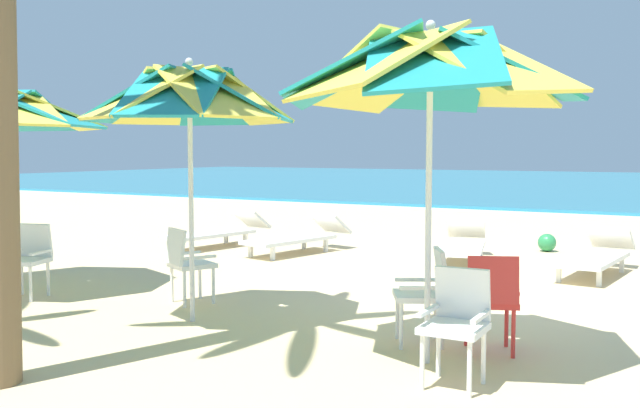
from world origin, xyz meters
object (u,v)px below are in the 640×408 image
Objects in this scene: plastic_chair_0 at (427,290)px; sun_lounger_3 at (218,231)px; beach_umbrella_0 at (430,71)px; plastic_chair_6 at (29,256)px; sun_lounger_0 at (596,255)px; sun_lounger_1 at (462,244)px; beach_umbrella_1 at (190,98)px; plastic_chair_3 at (187,260)px; plastic_chair_1 at (457,319)px; plastic_chair_2 at (491,297)px; sun_lounger_2 at (298,237)px; beach_ball at (547,243)px.

plastic_chair_0 reaches higher than sun_lounger_3.
beach_umbrella_0 is 3.21× the size of plastic_chair_6.
sun_lounger_3 is (-5.59, 4.24, -0.22)m from plastic_chair_0.
sun_lounger_0 is at bearing 83.42° from beach_umbrella_0.
beach_umbrella_0 is 5.48m from sun_lounger_0.
plastic_chair_0 reaches higher than sun_lounger_1.
beach_umbrella_0 reaches higher than beach_umbrella_1.
beach_umbrella_1 is at bearing -123.11° from sun_lounger_0.
plastic_chair_1 is at bearing -18.35° from plastic_chair_3.
plastic_chair_2 is 5.45m from plastic_chair_6.
plastic_chair_1 reaches higher than sun_lounger_3.
sun_lounger_2 is (-1.55, 4.63, -1.98)m from beach_umbrella_1.
beach_ball is at bearing 94.02° from beach_umbrella_0.
beach_umbrella_0 is 1.26× the size of sun_lounger_0.
plastic_chair_0 is 4.87m from plastic_chair_6.
beach_umbrella_0 is 1.25× the size of sun_lounger_3.
plastic_chair_1 and plastic_chair_3 have the same top height.
plastic_chair_3 is (-3.57, 0.28, 0.00)m from plastic_chair_2.
sun_lounger_1 is 2.03m from beach_ball.
plastic_chair_1 is 1.00× the size of plastic_chair_6.
plastic_chair_1 is 0.91m from plastic_chair_2.
plastic_chair_0 is at bearing -87.47° from beach_ball.
sun_lounger_1 is 1.01× the size of sun_lounger_3.
plastic_chair_0 is 0.39× the size of sun_lounger_3.
plastic_chair_1 is at bearing -72.42° from sun_lounger_1.
plastic_chair_0 and plastic_chair_3 have the same top height.
beach_umbrella_1 is (-2.39, -0.37, 1.77)m from plastic_chair_0.
plastic_chair_3 is (-2.98, 0.25, 0.00)m from plastic_chair_0.
plastic_chair_0 is 2.99m from beach_umbrella_1.
plastic_chair_6 is at bearing -176.32° from plastic_chair_2.
sun_lounger_1 is (1.18, 5.09, -1.98)m from beach_umbrella_1.
plastic_chair_1 is at bearing -89.90° from plastic_chair_2.
sun_lounger_3 is (-6.18, 5.17, -0.22)m from plastic_chair_1.
plastic_chair_6 is 4.67m from sun_lounger_3.
plastic_chair_3 is at bearing -56.75° from sun_lounger_3.
beach_ball is (-1.08, 2.03, -0.13)m from sun_lounger_0.
sun_lounger_0 is 2.30m from beach_ball.
plastic_chair_0 is at bearing -37.16° from sun_lounger_3.
plastic_chair_3 is 0.39× the size of sun_lounger_1.
plastic_chair_1 is at bearing -92.11° from sun_lounger_0.
plastic_chair_2 reaches higher than sun_lounger_0.
beach_ball is (-0.88, 7.46, -0.34)m from plastic_chair_1.
sun_lounger_3 is at bearing -178.96° from sun_lounger_2.
plastic_chair_3 is (-0.59, 0.62, -1.77)m from beach_umbrella_1.
beach_umbrella_0 is at bearing -74.97° from sun_lounger_1.
plastic_chair_6 reaches higher than beach_ball.
plastic_chair_2 is at bearing -34.59° from sun_lounger_3.
plastic_chair_0 is 6.55m from beach_ball.
beach_umbrella_0 is at bearing -3.65° from beach_umbrella_1.
plastic_chair_0 is 0.39× the size of sun_lounger_1.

